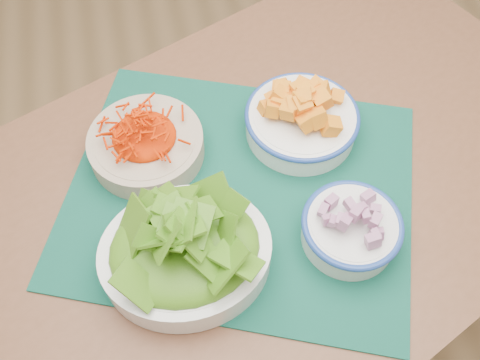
# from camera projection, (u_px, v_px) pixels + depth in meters

# --- Properties ---
(ground) EXTENTS (4.00, 4.00, 0.00)m
(ground) POSITION_uv_depth(u_px,v_px,m) (174.00, 263.00, 1.62)
(ground) COLOR #A17A4E
(ground) RESTS_ON ground
(table) EXTENTS (1.30, 1.10, 0.75)m
(table) POSITION_uv_depth(u_px,v_px,m) (283.00, 199.00, 1.00)
(table) COLOR brown
(table) RESTS_ON ground
(placemat) EXTENTS (0.69, 0.63, 0.00)m
(placemat) POSITION_uv_depth(u_px,v_px,m) (240.00, 191.00, 0.88)
(placemat) COLOR #063127
(placemat) RESTS_ON table
(carrot_bowl) EXTENTS (0.22, 0.22, 0.07)m
(carrot_bowl) POSITION_uv_depth(u_px,v_px,m) (145.00, 141.00, 0.89)
(carrot_bowl) COLOR tan
(carrot_bowl) RESTS_ON placemat
(squash_bowl) EXTENTS (0.23, 0.23, 0.10)m
(squash_bowl) POSITION_uv_depth(u_px,v_px,m) (302.00, 115.00, 0.90)
(squash_bowl) COLOR white
(squash_bowl) RESTS_ON placemat
(lettuce_bowl) EXTENTS (0.25, 0.22, 0.12)m
(lettuce_bowl) POSITION_uv_depth(u_px,v_px,m) (184.00, 247.00, 0.76)
(lettuce_bowl) COLOR white
(lettuce_bowl) RESTS_ON placemat
(onion_bowl) EXTENTS (0.16, 0.16, 0.08)m
(onion_bowl) POSITION_uv_depth(u_px,v_px,m) (352.00, 226.00, 0.80)
(onion_bowl) COLOR silver
(onion_bowl) RESTS_ON placemat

